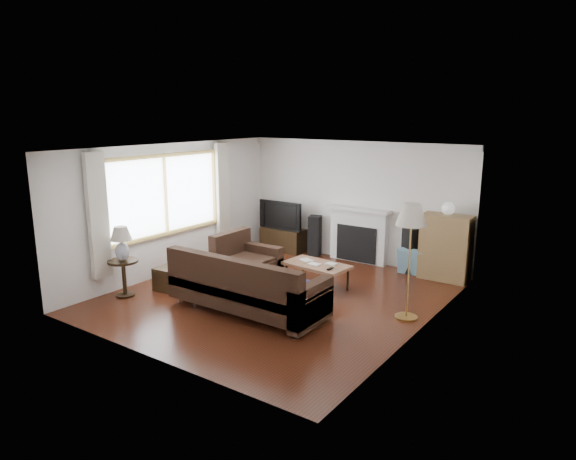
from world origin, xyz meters
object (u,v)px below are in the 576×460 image
Objects in this scene: tv_stand at (284,239)px; bookshelf at (445,248)px; sectional_sofa at (247,284)px; side_table at (124,278)px; floor_lamp at (409,262)px; coffee_table at (317,276)px.

bookshelf reaches higher than tv_stand.
sectional_sofa is 2.27m from side_table.
sectional_sofa is at bearing -63.28° from tv_stand.
side_table is at bearing -157.15° from floor_lamp.
floor_lamp reaches higher than sectional_sofa.
floor_lamp is at bearing -29.38° from tv_stand.
floor_lamp is at bearing -86.00° from bookshelf.
bookshelf is 2.49m from coffee_table.
floor_lamp reaches higher than coffee_table.
tv_stand is at bearing 82.88° from side_table.
coffee_table is at bearing -41.59° from tv_stand.
floor_lamp is (2.15, 1.17, 0.44)m from sectional_sofa.
bookshelf is at bearing 51.31° from coffee_table.
side_table is (-0.50, -3.98, 0.06)m from tv_stand.
floor_lamp is at bearing -7.00° from coffee_table.
floor_lamp is 2.81× the size of side_table.
bookshelf reaches higher than side_table.
bookshelf is at bearing 43.75° from side_table.
sectional_sofa is at bearing 16.66° from side_table.
bookshelf is (3.68, 0.02, 0.36)m from tv_stand.
floor_lamp is at bearing 22.85° from side_table.
floor_lamp is (1.86, -0.41, 0.66)m from coffee_table.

